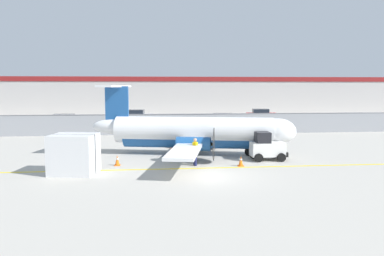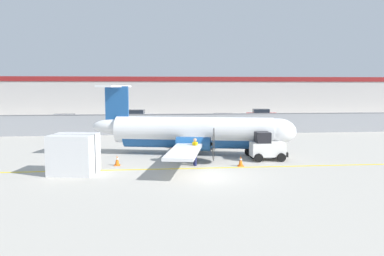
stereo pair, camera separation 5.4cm
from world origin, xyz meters
name	(u,v)px [view 1 (the left image)]	position (x,y,z in m)	size (l,w,h in m)	color
ground_plane	(203,168)	(0.00, 2.00, 0.00)	(140.00, 140.00, 0.01)	#ADA89E
perimeter_fence	(183,123)	(0.00, 18.00, 1.12)	(98.00, 0.10, 2.10)	gray
parking_lot_strip	(176,123)	(0.00, 29.50, 0.06)	(98.00, 17.00, 0.12)	#38383A
background_building	(170,95)	(0.00, 47.99, 3.26)	(91.00, 8.10, 6.50)	#BCB7B2
commuter_airplane	(197,132)	(0.14, 6.44, 1.60)	(14.48, 15.97, 4.92)	white
baggage_tug	(267,147)	(4.47, 3.98, 0.86)	(2.34, 1.40, 1.88)	silver
ground_crew_worker	(195,150)	(-0.40, 2.81, 0.95)	(0.38, 0.55, 1.70)	#191E4C
cargo_container	(74,154)	(-7.32, 1.38, 1.10)	(2.71, 2.38, 2.20)	silver
traffic_cone_near_left	(241,161)	(2.36, 2.34, 0.31)	(0.36, 0.36, 0.64)	orange
traffic_cone_near_right	(117,160)	(-5.16, 3.29, 0.31)	(0.36, 0.36, 0.64)	orange
traffic_cone_far_left	(243,144)	(4.15, 9.13, 0.31)	(0.36, 0.36, 0.64)	orange
traffic_cone_far_right	(173,144)	(-1.44, 9.36, 0.31)	(0.36, 0.36, 0.64)	orange
parked_car_0	(63,121)	(-13.28, 24.27, 0.89)	(4.28, 2.16, 1.58)	silver
parked_car_1	(137,116)	(-5.24, 31.64, 0.89)	(4.38, 2.41, 1.58)	silver
parked_car_2	(224,120)	(5.27, 23.56, 0.89)	(4.38, 2.42, 1.58)	gray
parked_car_3	(261,115)	(12.20, 31.73, 0.89)	(4.38, 2.42, 1.58)	red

